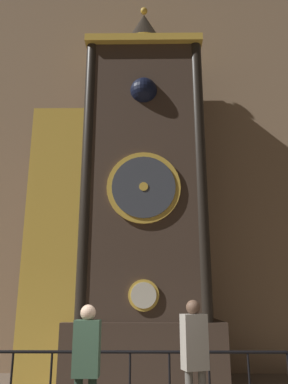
# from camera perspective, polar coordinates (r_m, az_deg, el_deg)

# --- Properties ---
(cathedral_back_wall) EXTENTS (24.00, 0.32, 15.44)m
(cathedral_back_wall) POSITION_cam_1_polar(r_m,az_deg,el_deg) (11.71, -1.74, 14.63)
(cathedral_back_wall) COLOR #997A5B
(cathedral_back_wall) RESTS_ON ground_plane
(clock_tower) EXTENTS (4.46, 1.79, 9.80)m
(clock_tower) POSITION_cam_1_polar(r_m,az_deg,el_deg) (9.19, -2.63, -1.61)
(clock_tower) COLOR #423328
(clock_tower) RESTS_ON ground_plane
(railing_fence) EXTENTS (5.10, 0.05, 0.97)m
(railing_fence) POSITION_cam_1_polar(r_m,az_deg,el_deg) (6.66, -2.17, -26.65)
(railing_fence) COLOR black
(railing_fence) RESTS_ON ground_plane
(visitor_near) EXTENTS (0.34, 0.23, 1.71)m
(visitor_near) POSITION_cam_1_polar(r_m,az_deg,el_deg) (5.39, -8.78, -23.88)
(visitor_near) COLOR #213427
(visitor_near) RESTS_ON ground_plane
(visitor_far) EXTENTS (0.39, 0.31, 1.77)m
(visitor_far) POSITION_cam_1_polar(r_m,az_deg,el_deg) (5.70, 7.72, -23.10)
(visitor_far) COLOR #58554F
(visitor_far) RESTS_ON ground_plane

